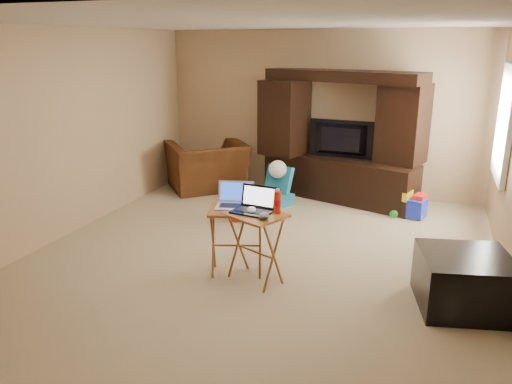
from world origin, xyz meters
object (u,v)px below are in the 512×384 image
at_px(tray_table_left, 237,241).
at_px(tray_table_right, 255,247).
at_px(ottoman, 464,281).
at_px(laptop_right, 252,201).
at_px(mouse_left, 251,210).
at_px(child_rocker, 275,186).
at_px(water_bottle, 277,203).
at_px(entertainment_center, 341,137).
at_px(mouse_right, 264,216).
at_px(laptop_left, 234,196).
at_px(recliner, 207,166).
at_px(television, 340,140).
at_px(push_toy, 407,203).
at_px(plush_toy, 236,207).

relative_size(tray_table_left, tray_table_right, 0.99).
bearing_deg(tray_table_left, ottoman, -16.89).
relative_size(laptop_right, mouse_left, 2.60).
bearing_deg(ottoman, child_rocker, 138.29).
relative_size(ottoman, mouse_left, 5.41).
bearing_deg(water_bottle, tray_table_right, -158.20).
distance_m(entertainment_center, mouse_right, 3.15).
bearing_deg(laptop_right, laptop_left, 161.95).
bearing_deg(recliner, tray_table_left, 78.92).
bearing_deg(tray_table_left, television, 62.00).
relative_size(ottoman, tray_table_right, 1.09).
xyz_separation_m(laptop_right, water_bottle, (0.24, 0.06, -0.01)).
relative_size(entertainment_center, push_toy, 4.75).
relative_size(push_toy, tray_table_right, 0.70).
height_order(push_toy, ottoman, ottoman).
bearing_deg(tray_table_right, water_bottle, 45.96).
relative_size(push_toy, water_bottle, 2.26).
distance_m(plush_toy, water_bottle, 1.89).
xyz_separation_m(plush_toy, mouse_right, (0.96, -1.65, 0.54)).
xyz_separation_m(ottoman, water_bottle, (-1.74, -0.07, 0.57)).
xyz_separation_m(child_rocker, plush_toy, (-0.27, -0.85, -0.09)).
bearing_deg(plush_toy, ottoman, -26.42).
height_order(entertainment_center, laptop_left, entertainment_center).
bearing_deg(child_rocker, laptop_right, -57.60).
bearing_deg(mouse_left, recliner, 122.90).
distance_m(television, recliner, 2.18).
bearing_deg(mouse_left, plush_toy, 117.54).
bearing_deg(mouse_right, tray_table_left, 149.65).
relative_size(television, tray_table_left, 1.39).
xyz_separation_m(entertainment_center, ottoman, (1.69, -2.87, -0.71)).
height_order(push_toy, mouse_left, mouse_left).
bearing_deg(tray_table_right, mouse_left, 176.20).
bearing_deg(ottoman, laptop_left, -179.28).
xyz_separation_m(recliner, mouse_left, (1.81, -2.79, 0.35)).
bearing_deg(water_bottle, mouse_right, -109.29).
relative_size(push_toy, ottoman, 0.64).
distance_m(tray_table_right, mouse_left, 0.38).
bearing_deg(mouse_left, laptop_right, -34.44).
distance_m(push_toy, tray_table_right, 2.86).
height_order(plush_toy, tray_table_right, tray_table_right).
xyz_separation_m(entertainment_center, laptop_right, (-0.29, -3.00, -0.13)).
distance_m(push_toy, water_bottle, 2.77).
height_order(recliner, push_toy, recliner).
height_order(tray_table_left, mouse_left, mouse_left).
distance_m(plush_toy, push_toy, 2.36).
xyz_separation_m(push_toy, tray_table_left, (-1.54, -2.45, 0.17)).
distance_m(plush_toy, tray_table_left, 1.56).
height_order(plush_toy, mouse_right, mouse_right).
bearing_deg(water_bottle, laptop_right, -165.96).
xyz_separation_m(plush_toy, ottoman, (2.78, -1.38, 0.05)).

